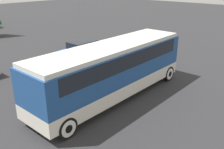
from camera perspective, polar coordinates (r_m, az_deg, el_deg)
ground_plane at (r=14.89m, az=0.00°, el=-5.15°), size 120.00×120.00×0.00m
tour_bus at (r=14.21m, az=0.26°, el=1.91°), size 10.62×2.68×3.19m
parked_car_near at (r=22.38m, az=-6.49°, el=5.81°), size 4.58×1.90×1.45m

